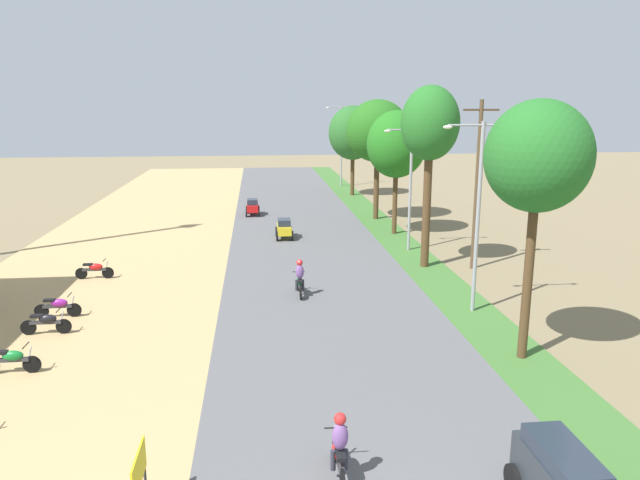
% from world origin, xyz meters
% --- Properties ---
extents(parked_motorbike_second, '(1.80, 0.54, 0.94)m').
position_xyz_m(parked_motorbike_second, '(-10.57, 9.67, 0.55)').
color(parked_motorbike_second, black).
rests_on(parked_motorbike_second, dirt_shoulder).
extents(parked_motorbike_third, '(1.80, 0.54, 0.94)m').
position_xyz_m(parked_motorbike_third, '(-10.60, 12.92, 0.55)').
color(parked_motorbike_third, black).
rests_on(parked_motorbike_third, dirt_shoulder).
extents(parked_motorbike_fourth, '(1.80, 0.54, 0.94)m').
position_xyz_m(parked_motorbike_fourth, '(-10.74, 14.69, 0.55)').
color(parked_motorbike_fourth, black).
rests_on(parked_motorbike_fourth, dirt_shoulder).
extents(parked_motorbike_fifth, '(1.80, 0.54, 0.94)m').
position_xyz_m(parked_motorbike_fifth, '(-10.69, 19.99, 0.55)').
color(parked_motorbike_fifth, black).
rests_on(parked_motorbike_fifth, dirt_shoulder).
extents(street_signboard, '(0.06, 1.30, 1.50)m').
position_xyz_m(street_signboard, '(-5.31, 2.43, 1.11)').
color(street_signboard, '#262628').
rests_on(street_signboard, dirt_shoulder).
extents(median_tree_nearest, '(3.29, 3.29, 8.41)m').
position_xyz_m(median_tree_nearest, '(5.82, 9.14, 6.67)').
color(median_tree_nearest, '#4C351E').
rests_on(median_tree_nearest, median_strip).
extents(median_tree_second, '(2.91, 2.91, 9.15)m').
position_xyz_m(median_tree_second, '(5.74, 20.49, 7.23)').
color(median_tree_second, '#4C351E').
rests_on(median_tree_second, median_strip).
extents(median_tree_third, '(3.76, 3.76, 7.87)m').
position_xyz_m(median_tree_third, '(5.99, 28.44, 5.79)').
color(median_tree_third, '#4C351E').
rests_on(median_tree_third, median_strip).
extents(median_tree_fourth, '(4.49, 4.49, 8.57)m').
position_xyz_m(median_tree_fourth, '(5.81, 33.56, 6.39)').
color(median_tree_fourth, '#4C351E').
rests_on(median_tree_fourth, median_strip).
extents(median_tree_fifth, '(4.41, 4.41, 8.12)m').
position_xyz_m(median_tree_fifth, '(5.95, 45.15, 5.73)').
color(median_tree_fifth, '#4C351E').
rests_on(median_tree_fifth, median_strip).
extents(streetlamp_near, '(3.16, 0.20, 7.60)m').
position_xyz_m(streetlamp_near, '(5.80, 13.69, 4.45)').
color(streetlamp_near, gray).
rests_on(streetlamp_near, median_strip).
extents(streetlamp_mid, '(3.16, 0.20, 7.00)m').
position_xyz_m(streetlamp_mid, '(5.80, 24.03, 4.14)').
color(streetlamp_mid, gray).
rests_on(streetlamp_mid, median_strip).
extents(streetlamp_far, '(3.16, 0.20, 8.09)m').
position_xyz_m(streetlamp_far, '(5.80, 51.48, 4.70)').
color(streetlamp_far, gray).
rests_on(streetlamp_far, median_strip).
extents(utility_pole_near, '(1.80, 0.20, 8.51)m').
position_xyz_m(utility_pole_near, '(8.13, 20.01, 4.45)').
color(utility_pole_near, brown).
rests_on(utility_pole_near, ground).
extents(car_van_charcoal, '(1.19, 2.41, 1.67)m').
position_xyz_m(car_van_charcoal, '(3.01, 1.47, 1.02)').
color(car_van_charcoal, '#282D33').
rests_on(car_van_charcoal, road_strip).
extents(car_hatchback_yellow, '(1.04, 2.00, 1.23)m').
position_xyz_m(car_hatchback_yellow, '(-1.20, 27.72, 0.75)').
color(car_hatchback_yellow, gold).
rests_on(car_hatchback_yellow, road_strip).
extents(car_hatchback_red, '(1.04, 2.00, 1.23)m').
position_xyz_m(car_hatchback_red, '(-3.19, 35.88, 0.75)').
color(car_hatchback_red, red).
rests_on(car_hatchback_red, road_strip).
extents(motorbike_foreground_rider, '(0.54, 1.80, 1.66)m').
position_xyz_m(motorbike_foreground_rider, '(-1.15, 3.32, 0.86)').
color(motorbike_foreground_rider, black).
rests_on(motorbike_foreground_rider, road_strip).
extents(motorbike_ahead_second, '(0.54, 1.80, 1.66)m').
position_xyz_m(motorbike_ahead_second, '(-1.07, 16.34, 0.86)').
color(motorbike_ahead_second, black).
rests_on(motorbike_ahead_second, road_strip).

